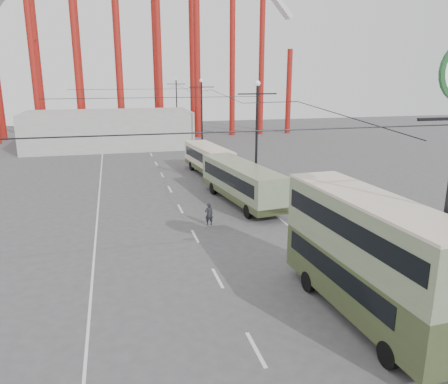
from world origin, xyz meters
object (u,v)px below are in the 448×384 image
object	(u,v)px
single_decker_cream	(209,159)
pedestrian	(209,214)
single_decker_green	(241,181)
double_decker_bus	(368,252)

from	to	relation	value
single_decker_cream	pedestrian	bearing A→B (deg)	-108.72
single_decker_green	pedestrian	xyz separation A→B (m)	(-3.57, -4.55, -0.96)
single_decker_cream	pedestrian	xyz separation A→B (m)	(-3.30, -15.12, -0.85)
double_decker_bus	single_decker_green	distance (m)	17.38
double_decker_bus	pedestrian	world-z (taller)	double_decker_bus
single_decker_cream	pedestrian	world-z (taller)	single_decker_cream
single_decker_cream	pedestrian	distance (m)	15.49
single_decker_green	pedestrian	distance (m)	5.87
single_decker_green	single_decker_cream	bearing A→B (deg)	83.65
single_decker_cream	double_decker_bus	bearing A→B (deg)	-95.64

